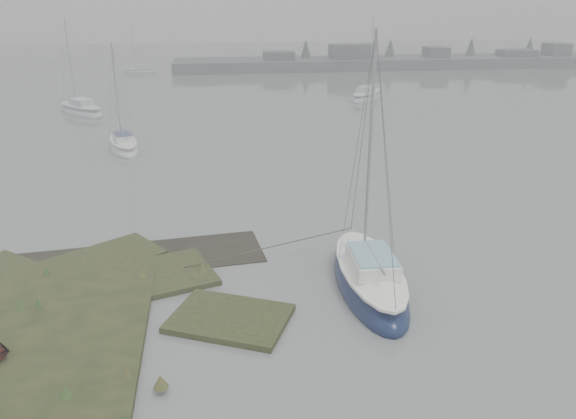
# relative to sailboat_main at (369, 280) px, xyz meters

# --- Properties ---
(ground) EXTENTS (160.00, 160.00, 0.00)m
(ground) POSITION_rel_sailboat_main_xyz_m (-5.34, 29.01, -0.28)
(ground) COLOR slate
(ground) RESTS_ON ground
(far_shoreline) EXTENTS (60.00, 8.00, 4.15)m
(far_shoreline) POSITION_rel_sailboat_main_xyz_m (21.51, 60.91, 0.57)
(far_shoreline) COLOR #4C4F51
(far_shoreline) RESTS_ON ground
(sailboat_main) EXTENTS (2.36, 6.56, 9.16)m
(sailboat_main) POSITION_rel_sailboat_main_xyz_m (0.00, 0.00, 0.00)
(sailboat_main) COLOR #0C1739
(sailboat_main) RESTS_ON ground
(sailboat_white) EXTENTS (3.02, 5.40, 7.25)m
(sailboat_white) POSITION_rel_sailboat_main_xyz_m (-10.70, 20.27, -0.06)
(sailboat_white) COLOR silver
(sailboat_white) RESTS_ON ground
(sailboat_far_a) EXTENTS (5.37, 5.82, 8.43)m
(sailboat_far_a) POSITION_rel_sailboat_main_xyz_m (-15.80, 33.01, -0.02)
(sailboat_far_a) COLOR #AEB4B9
(sailboat_far_a) RESTS_ON ground
(sailboat_far_b) EXTENTS (5.00, 5.73, 8.13)m
(sailboat_far_b) POSITION_rel_sailboat_main_xyz_m (10.19, 36.51, -0.03)
(sailboat_far_b) COLOR #9EA2A6
(sailboat_far_b) RESTS_ON ground
(sailboat_far_c) EXTENTS (4.45, 1.56, 6.24)m
(sailboat_far_c) POSITION_rel_sailboat_main_xyz_m (-13.58, 60.24, -0.09)
(sailboat_far_c) COLOR silver
(sailboat_far_c) RESTS_ON ground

